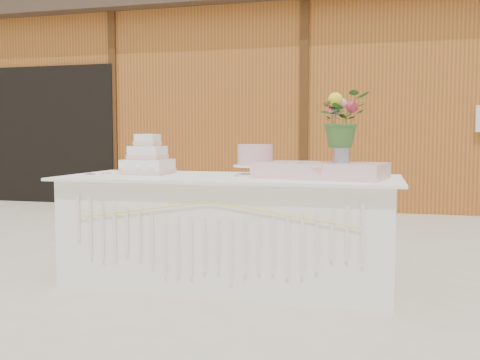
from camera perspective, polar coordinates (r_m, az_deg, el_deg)
name	(u,v)px	position (r m, az deg, el deg)	size (l,w,h in m)	color
ground	(230,281)	(3.97, -1.10, -10.76)	(80.00, 80.00, 0.00)	beige
barn	(318,103)	(9.76, 8.37, 8.14)	(12.60, 4.60, 3.30)	#A65922
cake_table	(230,229)	(3.88, -1.13, -5.25)	(2.40, 1.00, 0.77)	white
wedding_cake	(148,160)	(4.13, -9.82, 2.07)	(0.34, 0.34, 0.30)	white
pink_cake_stand	(255,158)	(3.83, 1.63, 2.31)	(0.32, 0.32, 0.23)	white
satin_runner	(321,170)	(3.68, 8.68, 1.02)	(0.85, 0.49, 0.11)	beige
flower_vase	(341,152)	(3.65, 10.76, 2.99)	(0.11, 0.11, 0.15)	#A3A3A8
bouquet	(342,112)	(3.66, 10.82, 7.11)	(0.34, 0.29, 0.37)	#325A24
loose_flowers	(102,173)	(4.23, -14.49, 0.78)	(0.15, 0.37, 0.02)	pink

